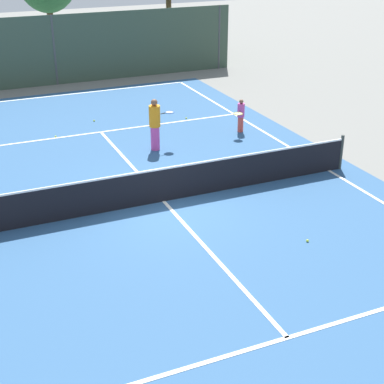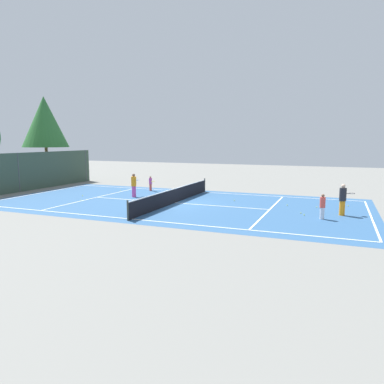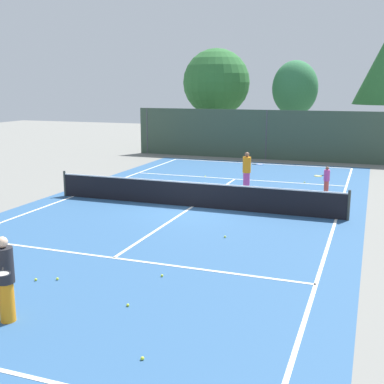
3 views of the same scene
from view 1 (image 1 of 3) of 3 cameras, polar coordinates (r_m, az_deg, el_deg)
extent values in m
plane|color=slate|center=(16.24, -2.78, -0.91)|extent=(80.00, 80.00, 0.00)
cube|color=#2D5684|center=(16.24, -2.78, -0.90)|extent=(13.00, 25.00, 0.00)
cube|color=white|center=(18.72, 13.14, 2.06)|extent=(0.10, 24.00, 0.01)
cube|color=white|center=(27.14, -12.05, 9.24)|extent=(11.00, 0.10, 0.01)
cube|color=white|center=(11.37, 9.25, -13.80)|extent=(11.00, 0.10, 0.01)
cube|color=white|center=(21.91, -8.84, 5.78)|extent=(11.00, 0.10, 0.01)
cube|color=white|center=(16.24, -2.78, -0.89)|extent=(0.10, 12.80, 0.01)
cylinder|color=#333833|center=(18.76, 14.29, 3.77)|extent=(0.10, 0.10, 1.10)
cube|color=black|center=(16.04, -2.81, 0.62)|extent=(11.80, 0.03, 0.95)
cube|color=white|center=(15.85, -2.85, 2.27)|extent=(11.80, 0.04, 0.05)
cube|color=#384C3D|center=(28.70, -13.23, 13.24)|extent=(18.00, 0.06, 3.20)
cylinder|color=#3F4447|center=(28.70, -13.23, 13.24)|extent=(0.12, 0.12, 3.20)
cylinder|color=#3F4447|center=(31.36, 2.64, 14.78)|extent=(0.12, 0.12, 3.20)
cylinder|color=brown|center=(33.96, -13.46, 14.81)|extent=(0.34, 0.34, 3.06)
cylinder|color=brown|center=(34.40, -2.25, 15.94)|extent=(0.30, 0.30, 3.51)
cylinder|color=#E54C3F|center=(21.71, 4.73, 6.58)|extent=(0.21, 0.21, 0.57)
cylinder|color=#D14799|center=(21.55, 4.78, 7.93)|extent=(0.26, 0.26, 0.50)
sphere|color=brown|center=(21.46, 4.81, 8.76)|extent=(0.15, 0.15, 0.15)
cylinder|color=black|center=(21.28, 4.64, 7.78)|extent=(0.15, 0.17, 0.03)
torus|color=yellow|center=(21.05, 4.50, 7.59)|extent=(0.46, 0.46, 0.03)
cylinder|color=silver|center=(21.05, 4.50, 7.59)|extent=(0.39, 0.39, 0.00)
cylinder|color=#D14799|center=(19.87, -3.60, 5.25)|extent=(0.30, 0.30, 0.82)
cylinder|color=orange|center=(19.62, -3.66, 7.36)|extent=(0.38, 0.38, 0.72)
sphere|color=brown|center=(19.49, -3.69, 8.68)|extent=(0.22, 0.22, 0.22)
cylinder|color=black|center=(19.78, -2.81, 7.63)|extent=(0.20, 0.07, 0.03)
torus|color=blue|center=(19.90, -2.19, 7.76)|extent=(0.39, 0.39, 0.03)
cylinder|color=silver|center=(19.90, -2.19, 7.76)|extent=(0.32, 0.32, 0.00)
cube|color=green|center=(17.05, -0.67, 1.07)|extent=(0.37, 0.32, 0.36)
sphere|color=#CCE533|center=(16.94, -0.91, 1.69)|extent=(0.07, 0.07, 0.07)
sphere|color=#CCE533|center=(17.03, -0.51, 1.83)|extent=(0.07, 0.07, 0.07)
sphere|color=#CCE533|center=(16.80, -7.07, -0.06)|extent=(0.07, 0.07, 0.07)
sphere|color=#CCE533|center=(14.48, 11.15, -4.66)|extent=(0.07, 0.07, 0.07)
sphere|color=#CCE533|center=(23.16, -0.56, 7.19)|extent=(0.07, 0.07, 0.07)
sphere|color=#CCE533|center=(21.66, -13.10, 5.27)|extent=(0.07, 0.07, 0.07)
sphere|color=#CCE533|center=(23.17, -9.49, 6.85)|extent=(0.07, 0.07, 0.07)
camera|label=2|loc=(17.49, -96.84, -13.34)|focal=33.99mm
camera|label=3|loc=(12.66, 82.26, -8.26)|focal=46.52mm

